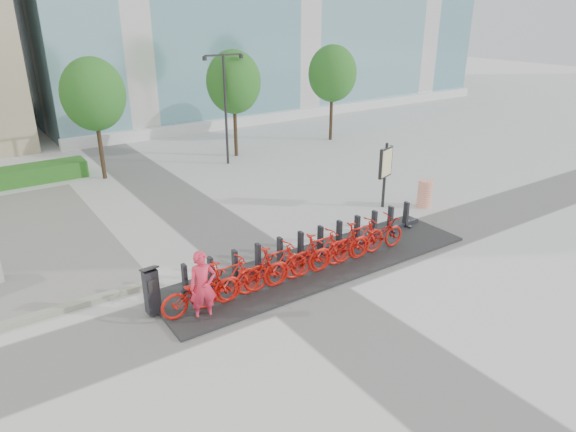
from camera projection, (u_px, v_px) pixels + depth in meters
ground at (289, 282)px, 13.88m from camera, size 120.00×120.00×0.00m
hedge_b at (10, 177)px, 21.26m from camera, size 6.00×1.20×0.70m
tree_1 at (93, 94)px, 20.93m from camera, size 2.60×2.60×5.10m
tree_2 at (234, 82)px, 24.31m from camera, size 2.60×2.60×5.10m
tree_3 at (332, 74)px, 27.43m from camera, size 2.60×2.60×5.10m
streetlamp at (225, 97)px, 23.20m from camera, size 2.00×0.20×5.00m
dock_pad at (320, 264)px, 14.77m from camera, size 9.60×2.40×0.08m
dock_rail_posts at (312, 243)px, 14.99m from camera, size 8.02×0.50×0.85m
bike_0 at (200, 291)px, 12.26m from camera, size 2.00×0.70×1.05m
bike_1 at (227, 281)px, 12.61m from camera, size 1.94×0.55×1.17m
bike_2 at (252, 275)px, 13.01m from camera, size 2.00×0.70×1.05m
bike_3 at (276, 265)px, 13.36m from camera, size 1.94×0.55×1.17m
bike_4 at (298, 260)px, 13.76m from camera, size 2.00×0.70×1.05m
bike_5 at (320, 252)px, 14.11m from camera, size 1.94×0.55×1.17m
bike_6 at (340, 247)px, 14.51m from camera, size 2.00×0.70×1.05m
bike_7 at (359, 239)px, 14.86m from camera, size 1.94×0.55×1.17m
bike_8 at (377, 235)px, 15.26m from camera, size 2.00×0.70×1.05m
kiosk at (151, 290)px, 12.15m from camera, size 0.40×0.34×1.26m
worker_red at (203, 286)px, 11.93m from camera, size 0.72×0.55×1.76m
construction_barrel at (425, 194)px, 18.93m from camera, size 0.56×0.56×1.02m
map_sign at (386, 165)px, 18.50m from camera, size 0.79×0.36×2.43m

